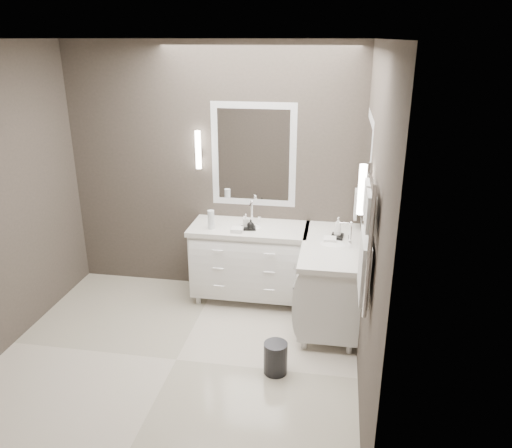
% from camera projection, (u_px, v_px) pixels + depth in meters
% --- Properties ---
extents(floor, '(3.20, 3.00, 0.01)m').
position_uv_depth(floor, '(176.00, 360.00, 4.47)').
color(floor, beige).
rests_on(floor, ground).
extents(ceiling, '(3.20, 3.00, 0.01)m').
position_uv_depth(ceiling, '(155.00, 38.00, 3.52)').
color(ceiling, white).
rests_on(ceiling, wall_back).
extents(wall_back, '(3.20, 0.01, 2.70)m').
position_uv_depth(wall_back, '(213.00, 172.00, 5.39)').
color(wall_back, '#423A34').
rests_on(wall_back, floor).
extents(wall_front, '(3.20, 0.01, 2.70)m').
position_uv_depth(wall_front, '(72.00, 315.00, 2.61)').
color(wall_front, '#423A34').
rests_on(wall_front, floor).
extents(wall_right, '(0.01, 3.00, 2.70)m').
position_uv_depth(wall_right, '(371.00, 230.00, 3.75)').
color(wall_right, '#423A34').
rests_on(wall_right, floor).
extents(vanity_back, '(1.24, 0.59, 0.97)m').
position_uv_depth(vanity_back, '(249.00, 258.00, 5.36)').
color(vanity_back, white).
rests_on(vanity_back, floor).
extents(vanity_right, '(0.59, 1.24, 0.97)m').
position_uv_depth(vanity_right, '(331.00, 277.00, 4.93)').
color(vanity_right, white).
rests_on(vanity_right, floor).
extents(mirror_back, '(0.90, 0.02, 1.10)m').
position_uv_depth(mirror_back, '(253.00, 155.00, 5.23)').
color(mirror_back, white).
rests_on(mirror_back, wall_back).
extents(mirror_right, '(0.02, 0.90, 1.10)m').
position_uv_depth(mirror_right, '(367.00, 177.00, 4.42)').
color(mirror_right, white).
rests_on(mirror_right, wall_right).
extents(sconce_back, '(0.06, 0.06, 0.40)m').
position_uv_depth(sconce_back, '(198.00, 151.00, 5.25)').
color(sconce_back, white).
rests_on(sconce_back, wall_back).
extents(sconce_right, '(0.06, 0.06, 0.40)m').
position_uv_depth(sconce_right, '(362.00, 191.00, 3.88)').
color(sconce_right, white).
rests_on(sconce_right, wall_right).
extents(towel_bar_corner, '(0.03, 0.22, 0.30)m').
position_uv_depth(towel_bar_corner, '(356.00, 204.00, 5.10)').
color(towel_bar_corner, white).
rests_on(towel_bar_corner, wall_right).
extents(towel_ladder, '(0.06, 0.58, 0.90)m').
position_uv_depth(towel_ladder, '(366.00, 245.00, 3.37)').
color(towel_ladder, white).
rests_on(towel_ladder, wall_right).
extents(waste_bin, '(0.24, 0.24, 0.29)m').
position_uv_depth(waste_bin, '(276.00, 358.00, 4.26)').
color(waste_bin, black).
rests_on(waste_bin, floor).
extents(amenity_tray_back, '(0.17, 0.14, 0.02)m').
position_uv_depth(amenity_tray_back, '(248.00, 228.00, 5.15)').
color(amenity_tray_back, black).
rests_on(amenity_tray_back, vanity_back).
extents(amenity_tray_right, '(0.13, 0.17, 0.02)m').
position_uv_depth(amenity_tray_right, '(337.00, 236.00, 4.94)').
color(amenity_tray_right, black).
rests_on(amenity_tray_right, vanity_right).
extents(water_bottle, '(0.08, 0.08, 0.20)m').
position_uv_depth(water_bottle, '(211.00, 220.00, 5.14)').
color(water_bottle, silver).
rests_on(water_bottle, vanity_back).
extents(soap_bottle_a, '(0.07, 0.07, 0.13)m').
position_uv_depth(soap_bottle_a, '(246.00, 220.00, 5.15)').
color(soap_bottle_a, white).
rests_on(soap_bottle_a, amenity_tray_back).
extents(soap_bottle_b, '(0.10, 0.10, 0.10)m').
position_uv_depth(soap_bottle_b, '(251.00, 224.00, 5.10)').
color(soap_bottle_b, black).
rests_on(soap_bottle_b, amenity_tray_back).
extents(soap_bottle_c, '(0.09, 0.09, 0.19)m').
position_uv_depth(soap_bottle_c, '(338.00, 226.00, 4.90)').
color(soap_bottle_c, white).
rests_on(soap_bottle_c, amenity_tray_right).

